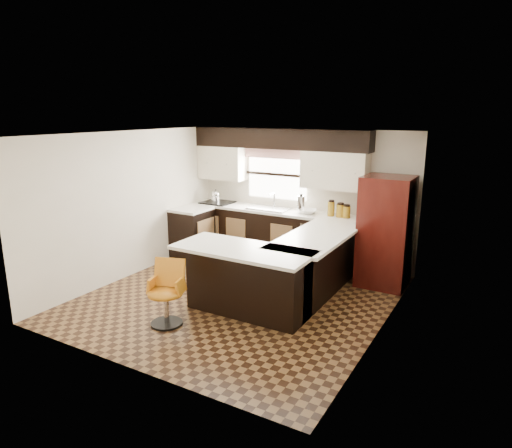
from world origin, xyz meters
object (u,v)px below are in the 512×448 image
Objects in this scene: refrigerator at (386,232)px; bar_chair at (165,294)px; peninsula_long at (312,267)px; peninsula_return at (248,281)px.

refrigerator reaches higher than bar_chair.
peninsula_return is at bearing -118.30° from peninsula_long.
refrigerator is at bearing 50.93° from peninsula_long.
peninsula_return is 0.95× the size of refrigerator.
bar_chair is at bearing -124.50° from peninsula_long.
peninsula_long is 1.18× the size of peninsula_return.
refrigerator is at bearing 55.92° from peninsula_return.
peninsula_long is at bearing -129.07° from refrigerator.
peninsula_return is 2.41m from refrigerator.
peninsula_return reaches higher than bar_chair.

